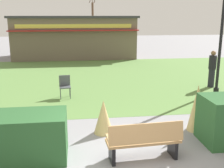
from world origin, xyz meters
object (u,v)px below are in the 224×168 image
object	(u,v)px
park_bench	(144,141)
tree_right_bg	(93,20)
cafe_chair_west	(65,85)
food_kiosk	(75,37)
parked_car_west_slot	(45,41)
person_strolling	(212,69)
lamppost_mid	(222,26)

from	to	relation	value
park_bench	tree_right_bg	distance (m)	31.94
park_bench	cafe_chair_west	distance (m)	5.69
food_kiosk	cafe_chair_west	distance (m)	11.39
parked_car_west_slot	park_bench	bearing A→B (deg)	-79.14
cafe_chair_west	person_strolling	distance (m)	6.70
lamppost_mid	cafe_chair_west	xyz separation A→B (m)	(-6.43, 0.09, -2.27)
parked_car_west_slot	food_kiosk	bearing A→B (deg)	-67.12
park_bench	tree_right_bg	bearing A→B (deg)	88.53
park_bench	tree_right_bg	size ratio (longest dim) A/B	0.29
cafe_chair_west	parked_car_west_slot	world-z (taller)	parked_car_west_slot
food_kiosk	parked_car_west_slot	xyz separation A→B (m)	(-3.05, 7.23, -0.96)
lamppost_mid	cafe_chair_west	world-z (taller)	lamppost_mid
food_kiosk	person_strolling	world-z (taller)	food_kiosk
person_strolling	food_kiosk	bearing A→B (deg)	-53.96
park_bench	person_strolling	world-z (taller)	person_strolling
food_kiosk	parked_car_west_slot	size ratio (longest dim) A/B	2.16
park_bench	parked_car_west_slot	size ratio (longest dim) A/B	0.40
park_bench	person_strolling	xyz separation A→B (m)	(4.68, 6.16, 0.38)
food_kiosk	park_bench	bearing A→B (deg)	-84.74
person_strolling	tree_right_bg	distance (m)	26.04
park_bench	person_strolling	bearing A→B (deg)	52.80
parked_car_west_slot	lamppost_mid	bearing A→B (deg)	-64.11
park_bench	parked_car_west_slot	xyz separation A→B (m)	(-4.59, 23.91, 0.16)
food_kiosk	tree_right_bg	xyz separation A→B (m)	(2.35, 15.18, 0.98)
lamppost_mid	person_strolling	bearing A→B (deg)	77.18
cafe_chair_west	person_strolling	world-z (taller)	person_strolling
parked_car_west_slot	person_strolling	bearing A→B (deg)	-62.44
lamppost_mid	food_kiosk	distance (m)	12.96
person_strolling	parked_car_west_slot	distance (m)	20.02
food_kiosk	parked_car_west_slot	distance (m)	7.91
park_bench	cafe_chair_west	world-z (taller)	park_bench
food_kiosk	person_strolling	bearing A→B (deg)	-59.42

